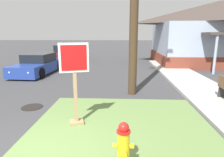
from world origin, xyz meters
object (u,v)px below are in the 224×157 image
Objects in this scene: manhole_cover at (32,107)px; pickup_truck_maroon at (68,54)px; fire_hydrant at (123,146)px; stop_sign at (75,86)px; parked_sedan_blue at (38,65)px.

pickup_truck_maroon is (-2.13, 12.18, 0.61)m from manhole_cover.
stop_sign reaches higher than fire_hydrant.
fire_hydrant is at bearing -43.65° from manhole_cover.
pickup_truck_maroon is (-5.23, 15.14, 0.13)m from fire_hydrant.
manhole_cover is at bearing 144.87° from stop_sign.
stop_sign is (-1.25, 1.65, 0.65)m from fire_hydrant.
fire_hydrant is 16.02m from pickup_truck_maroon.
pickup_truck_maroon is at bearing 88.69° from parked_sedan_blue.
parked_sedan_blue is (-2.27, 5.87, 0.53)m from manhole_cover.
stop_sign reaches higher than manhole_cover.
manhole_cover is (-3.10, 2.96, -0.48)m from fire_hydrant.
pickup_truck_maroon is (0.14, 6.31, 0.07)m from parked_sedan_blue.
pickup_truck_maroon is (-3.99, 13.49, -0.52)m from stop_sign.
fire_hydrant is at bearing -58.67° from parked_sedan_blue.
parked_sedan_blue is at bearing 119.92° from stop_sign.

